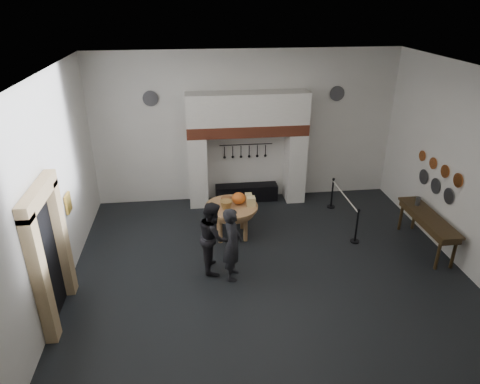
{
  "coord_description": "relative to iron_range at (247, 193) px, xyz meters",
  "views": [
    {
      "loc": [
        -1.64,
        -8.2,
        5.89
      ],
      "look_at": [
        -0.48,
        1.45,
        1.35
      ],
      "focal_mm": 32.0,
      "sensor_mm": 36.0,
      "label": 1
    }
  ],
  "objects": [
    {
      "name": "door_jamb_near",
      "position": [
        -4.38,
        -5.42,
        1.05
      ],
      "size": [
        0.22,
        0.3,
        2.6
      ],
      "primitive_type": "cube",
      "color": "tan",
      "rests_on": "floor"
    },
    {
      "name": "wall_front",
      "position": [
        0.0,
        -7.72,
        2.0
      ],
      "size": [
        9.0,
        0.02,
        4.5
      ],
      "primitive_type": "cube",
      "color": "silver",
      "rests_on": "floor"
    },
    {
      "name": "barrier_post_far",
      "position": [
        2.47,
        -0.81,
        0.2
      ],
      "size": [
        0.05,
        0.05,
        0.9
      ],
      "primitive_type": "cylinder",
      "color": "black",
      "rests_on": "floor"
    },
    {
      "name": "iron_range",
      "position": [
        0.0,
        0.0,
        0.0
      ],
      "size": [
        1.9,
        0.45,
        0.5
      ],
      "primitive_type": "cube",
      "color": "black",
      "rests_on": "floor"
    },
    {
      "name": "visitor_far",
      "position": [
        -1.25,
        -3.52,
        0.6
      ],
      "size": [
        0.65,
        0.83,
        1.7
      ],
      "primitive_type": "imported",
      "rotation": [
        0.0,
        0.0,
        1.58
      ],
      "color": "black",
      "rests_on": "floor"
    },
    {
      "name": "utensil_rail",
      "position": [
        0.0,
        0.2,
        1.5
      ],
      "size": [
        1.6,
        0.02,
        0.02
      ],
      "primitive_type": "cylinder",
      "rotation": [
        0.0,
        1.57,
        0.0
      ],
      "color": "black",
      "rests_on": "wall_back"
    },
    {
      "name": "work_table",
      "position": [
        -0.68,
        -2.07,
        0.59
      ],
      "size": [
        1.55,
        1.55,
        0.07
      ],
      "primitive_type": "cylinder",
      "rotation": [
        0.0,
        0.0,
        0.14
      ],
      "color": "tan",
      "rests_on": "floor"
    },
    {
      "name": "wicker_basket",
      "position": [
        -0.83,
        -2.22,
        0.73
      ],
      "size": [
        0.36,
        0.36,
        0.22
      ],
      "primitive_type": "cone",
      "rotation": [
        3.14,
        0.0,
        0.14
      ],
      "color": "olive",
      "rests_on": "work_table"
    },
    {
      "name": "visitor_near",
      "position": [
        -0.85,
        -3.92,
        0.62
      ],
      "size": [
        0.52,
        0.69,
        1.73
      ],
      "primitive_type": "imported",
      "rotation": [
        0.0,
        0.0,
        1.39
      ],
      "color": "black",
      "rests_on": "floor"
    },
    {
      "name": "copper_pan_c",
      "position": [
        4.46,
        -2.42,
        1.7
      ],
      "size": [
        0.03,
        0.3,
        0.3
      ],
      "primitive_type": "cylinder",
      "rotation": [
        0.0,
        1.57,
        0.0
      ],
      "color": "#C6662D",
      "rests_on": "wall_right"
    },
    {
      "name": "barrier_rope",
      "position": [
        2.47,
        -1.81,
        0.6
      ],
      "size": [
        0.04,
        2.0,
        0.04
      ],
      "primitive_type": "cylinder",
      "rotation": [
        1.57,
        0.0,
        0.0
      ],
      "color": "beige",
      "rests_on": "barrier_post_near"
    },
    {
      "name": "pewter_plate_mid",
      "position": [
        4.46,
        -2.72,
        1.2
      ],
      "size": [
        0.03,
        0.4,
        0.4
      ],
      "primitive_type": "cylinder",
      "rotation": [
        0.0,
        1.57,
        0.0
      ],
      "color": "#4C4C51",
      "rests_on": "wall_right"
    },
    {
      "name": "barrier_post_near",
      "position": [
        2.47,
        -2.81,
        0.2
      ],
      "size": [
        0.05,
        0.05,
        0.9
      ],
      "primitive_type": "cylinder",
      "color": "black",
      "rests_on": "floor"
    },
    {
      "name": "chimney_pier_right",
      "position": [
        1.48,
        -0.07,
        0.82
      ],
      "size": [
        0.55,
        0.7,
        2.15
      ],
      "primitive_type": "cube",
      "color": "silver",
      "rests_on": "floor"
    },
    {
      "name": "cheese_block_small",
      "position": [
        -0.2,
        -1.82,
        0.72
      ],
      "size": [
        0.18,
        0.18,
        0.2
      ],
      "primitive_type": "cube",
      "color": "#DBC782",
      "rests_on": "work_table"
    },
    {
      "name": "wall_plaque",
      "position": [
        -4.45,
        -2.92,
        1.35
      ],
      "size": [
        0.05,
        0.34,
        0.44
      ],
      "primitive_type": "cube",
      "color": "gold",
      "rests_on": "wall_left"
    },
    {
      "name": "ceiling",
      "position": [
        0.0,
        -3.72,
        4.25
      ],
      "size": [
        9.0,
        8.0,
        0.02
      ],
      "primitive_type": "cube",
      "color": "silver",
      "rests_on": "wall_back"
    },
    {
      "name": "pewter_plate_left",
      "position": [
        4.46,
        -3.32,
        1.2
      ],
      "size": [
        0.03,
        0.4,
        0.4
      ],
      "primitive_type": "cylinder",
      "rotation": [
        0.0,
        1.57,
        0.0
      ],
      "color": "#4C4C51",
      "rests_on": "wall_right"
    },
    {
      "name": "hearth_brick_band",
      "position": [
        0.0,
        -0.07,
        2.06
      ],
      "size": [
        3.5,
        0.72,
        0.32
      ],
      "primitive_type": "cube",
      "color": "#9E442B",
      "rests_on": "chimney_pier_left"
    },
    {
      "name": "door_jamb_far",
      "position": [
        -4.38,
        -4.02,
        1.05
      ],
      "size": [
        0.22,
        0.3,
        2.6
      ],
      "primitive_type": "cube",
      "color": "tan",
      "rests_on": "floor"
    },
    {
      "name": "pumpkin",
      "position": [
        -0.48,
        -1.97,
        0.78
      ],
      "size": [
        0.36,
        0.36,
        0.31
      ],
      "primitive_type": "ellipsoid",
      "color": "#EC5321",
      "rests_on": "work_table"
    },
    {
      "name": "door_recess",
      "position": [
        -4.47,
        -4.72,
        1.0
      ],
      "size": [
        0.04,
        1.1,
        2.5
      ],
      "primitive_type": "cube",
      "color": "black",
      "rests_on": "floor"
    },
    {
      "name": "chimney_pier_left",
      "position": [
        -1.48,
        -0.07,
        0.82
      ],
      "size": [
        0.55,
        0.7,
        2.15
      ],
      "primitive_type": "cube",
      "color": "silver",
      "rests_on": "floor"
    },
    {
      "name": "cheese_block_big",
      "position": [
        -0.18,
        -2.12,
        0.74
      ],
      "size": [
        0.22,
        0.22,
        0.24
      ],
      "primitive_type": "cube",
      "color": "#E8CF8B",
      "rests_on": "work_table"
    },
    {
      "name": "copper_pan_b",
      "position": [
        4.46,
        -2.97,
        1.7
      ],
      "size": [
        0.03,
        0.32,
        0.32
      ],
      "primitive_type": "cylinder",
      "rotation": [
        0.0,
        1.57,
        0.0
      ],
      "color": "#C6662D",
      "rests_on": "wall_right"
    },
    {
      "name": "pewter_jug",
      "position": [
        4.1,
        -2.66,
        0.76
      ],
      "size": [
        0.12,
        0.12,
        0.22
      ],
      "primitive_type": "cylinder",
      "color": "#525358",
      "rests_on": "side_table"
    },
    {
      "name": "pewter_plate_right",
      "position": [
        4.46,
        -2.12,
        1.2
      ],
      "size": [
        0.03,
        0.4,
        0.4
      ],
      "primitive_type": "cylinder",
      "rotation": [
        0.0,
        1.57,
        0.0
      ],
      "color": "#4C4C51",
      "rests_on": "wall_right"
    },
    {
      "name": "door_lintel",
      "position": [
        -4.38,
        -4.72,
        2.4
      ],
      "size": [
        0.22,
        1.7,
        0.3
      ],
      "primitive_type": "cube",
      "color": "tan",
      "rests_on": "door_jamb_near"
    },
    {
      "name": "pewter_plate_back_left",
      "position": [
        -2.7,
        0.24,
        2.95
      ],
      "size": [
        0.44,
        0.03,
        0.44
      ],
      "primitive_type": "cylinder",
      "rotation": [
        1.57,
        0.0,
        0.0
      ],
      "color": "#4C4C51",
      "rests_on": "wall_back"
    },
    {
      "name": "bread_loaf",
      "position": [
        -0.78,
        -1.72,
        0.69
      ],
      "size": [
        0.31,
        0.18,
        0.13
      ],
      "primitive_type": "ellipsoid",
      "color": "#945634",
      "rests_on": "work_table"
    },
    {
      "name": "floor",
      "position": [
        0.0,
        -3.72,
        -0.25
      ],
      "size": [
        9.0,
        8.0,
        0.02
      ],
      "primitive_type": "cube",
      "color": "black",
      "rests_on": "ground"
    },
    {
      "name": "side_table",
      "position": [
        4.1,
        -3.26,
        0.62
      ],
      "size": [
        0.55,
        2.2,
        0.06
      ],
      "primitive_type": "cube",
      "color": "#3D2B16",
      "rests_on": "floor"
    },
    {
      "name": "copper_pan_a",
      "position": [
        4.46,
        -3.52,
        1.7
      ],
      "size": [
        0.03,
        0.34,
        0.34
      ],
      "primitive_type": "cylinder",
      "rotation": [
        0.0,
        1.57,
        0.0
      ],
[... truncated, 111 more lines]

